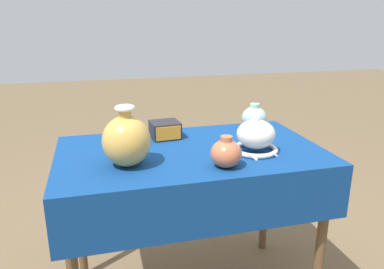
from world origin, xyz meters
The scene contains 6 objects.
display_table centered at (0.00, -0.02, 0.69)m, with size 1.17×0.69×0.78m.
vase_tall_bulbous centered at (-0.29, -0.12, 0.89)m, with size 0.19×0.19×0.24m.
vase_dome_bell centered at (0.27, -0.10, 0.85)m, with size 0.21×0.20×0.17m.
mosaic_tile_box centered at (-0.08, 0.20, 0.82)m, with size 0.15×0.14×0.08m.
jar_round_celadon centered at (0.41, 0.23, 0.84)m, with size 0.13×0.13×0.13m.
jar_round_terracotta centered at (0.08, -0.23, 0.84)m, with size 0.12×0.12×0.13m.
Camera 1 is at (-0.39, -1.52, 1.35)m, focal length 35.00 mm.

